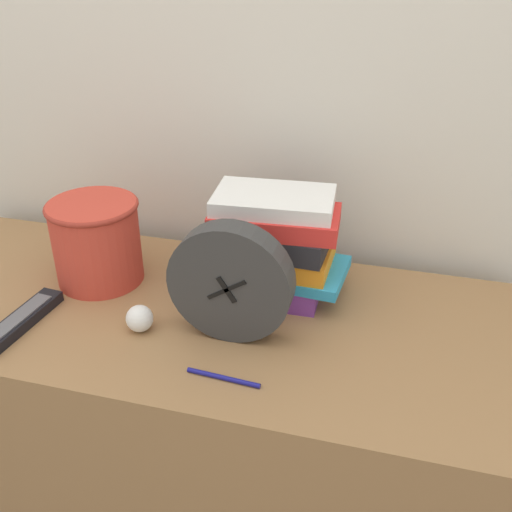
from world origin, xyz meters
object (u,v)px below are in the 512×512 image
at_px(desk_clock, 230,283).
at_px(book_stack, 276,244).
at_px(pen, 223,378).
at_px(tv_remote, 20,321).
at_px(crumpled_paper_ball, 140,318).
at_px(basket, 96,239).

relative_size(desk_clock, book_stack, 0.82).
distance_m(desk_clock, pen, 0.16).
relative_size(desk_clock, pen, 1.74).
distance_m(desk_clock, tv_remote, 0.40).
relative_size(book_stack, tv_remote, 1.30).
bearing_deg(book_stack, pen, -93.49).
relative_size(desk_clock, crumpled_paper_ball, 4.43).
distance_m(desk_clock, crumpled_paper_ball, 0.18).
distance_m(crumpled_paper_ball, pen, 0.21).
bearing_deg(tv_remote, basket, 71.74).
relative_size(desk_clock, tv_remote, 1.07).
xyz_separation_m(desk_clock, book_stack, (0.04, 0.17, -0.00)).
xyz_separation_m(basket, pen, (0.34, -0.23, -0.09)).
height_order(tv_remote, crumpled_paper_ball, crumpled_paper_ball).
bearing_deg(pen, book_stack, 86.51).
height_order(basket, pen, basket).
xyz_separation_m(basket, tv_remote, (-0.06, -0.19, -0.08)).
bearing_deg(desk_clock, basket, 160.03).
height_order(desk_clock, crumpled_paper_ball, desk_clock).
distance_m(book_stack, crumpled_paper_ball, 0.29).
height_order(desk_clock, tv_remote, desk_clock).
height_order(desk_clock, book_stack, desk_clock).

